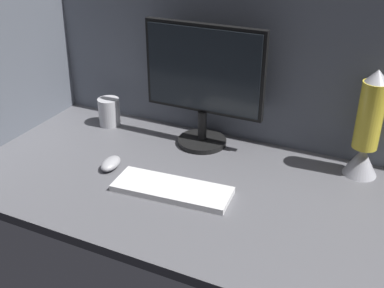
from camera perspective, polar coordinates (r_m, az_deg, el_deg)
The scene contains 7 objects.
ground_plane at distance 150.36cm, azimuth 3.99°, elevation -5.81°, with size 180.00×80.00×3.00cm, color #515156.
cubicle_wall_back at distance 168.59cm, azimuth 9.13°, elevation 10.15°, with size 180.00×5.00×62.78cm.
monitor at distance 165.75cm, azimuth 1.40°, elevation 7.74°, with size 44.07×18.00×44.35cm.
keyboard at distance 146.89cm, azimuth -2.43°, elevation -5.49°, with size 37.00×13.00×2.00cm, color silver.
mouse at distance 161.23cm, azimuth -9.82°, elevation -2.34°, with size 5.60×9.60×3.40cm, color #99999E.
mug_steel at distance 190.50cm, azimuth -10.00°, elevation 3.85°, with size 8.48×8.48×11.06cm.
lava_lamp at distance 159.14cm, azimuth 20.41°, elevation 1.28°, with size 11.05×11.05×36.15cm.
Camera 1 is at (43.65, -117.37, 81.72)cm, focal length 44.03 mm.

